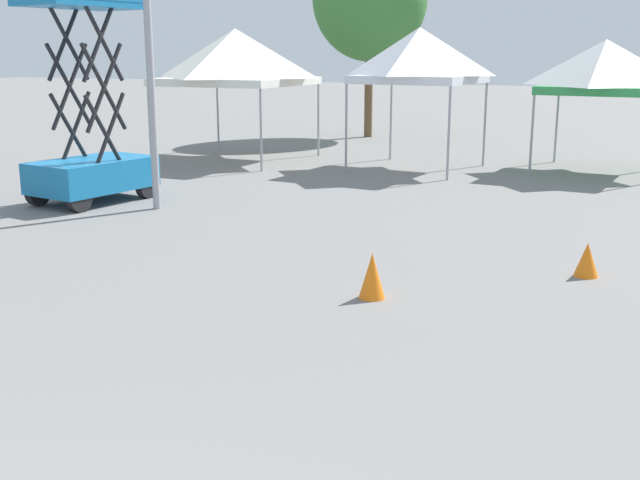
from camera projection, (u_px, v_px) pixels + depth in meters
canopy_tent_behind_left at (236, 57)px, 20.89m from camera, size 3.53×3.53×3.51m
canopy_tent_far_left at (419, 55)px, 19.14m from camera, size 2.99×2.99×3.49m
canopy_tent_far_right at (605, 67)px, 18.67m from camera, size 2.94×2.94×3.19m
scissor_lift at (90, 136)px, 15.13m from camera, size 1.71×2.48×4.37m
traffic_cone_lot_center at (587, 260)px, 10.23m from camera, size 0.32×0.32×0.46m
traffic_cone_near_barrier at (372, 276)px, 9.31m from camera, size 0.32×0.32×0.56m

